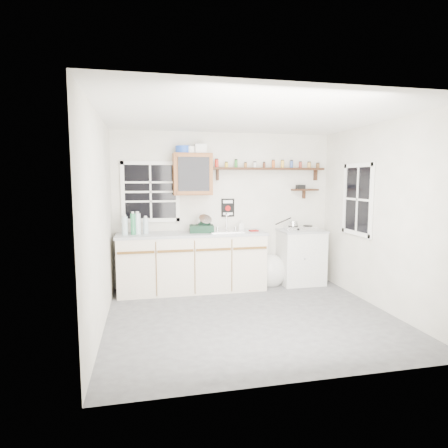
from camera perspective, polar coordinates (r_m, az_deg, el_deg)
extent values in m
cube|color=#47484A|center=(4.94, 4.11, -13.98)|extent=(3.60, 3.20, 0.02)
cube|color=white|center=(4.69, 4.38, 16.21)|extent=(3.60, 3.20, 0.02)
cube|color=#B6B3A3|center=(4.50, -18.50, 0.18)|extent=(0.02, 3.20, 2.50)
cube|color=#B6B3A3|center=(5.44, 22.88, 1.07)|extent=(0.02, 3.20, 2.50)
cube|color=#B6B3A3|center=(6.21, 0.09, 2.23)|extent=(3.60, 0.02, 2.50)
cube|color=#B6B3A3|center=(3.15, 12.46, -2.29)|extent=(3.60, 0.02, 2.50)
cube|color=beige|center=(5.93, -4.85, -5.93)|extent=(2.27, 0.60, 0.88)
cube|color=#93969A|center=(5.84, -4.90, -1.53)|extent=(2.31, 0.62, 0.04)
cube|color=brown|center=(5.53, -13.28, -4.26)|extent=(0.53, 0.02, 0.03)
cube|color=brown|center=(5.54, -7.39, -4.10)|extent=(0.53, 0.02, 0.03)
cube|color=brown|center=(5.61, -1.60, -3.91)|extent=(0.53, 0.02, 0.03)
cube|color=brown|center=(5.74, 3.99, -3.69)|extent=(0.53, 0.02, 0.03)
cube|color=#BBBBB4|center=(6.43, 11.63, -5.04)|extent=(0.70, 0.55, 0.88)
cube|color=#93969A|center=(6.36, 11.72, -1.02)|extent=(0.73, 0.57, 0.03)
cube|color=silver|center=(5.93, 0.24, -1.14)|extent=(0.52, 0.44, 0.03)
cylinder|color=silver|center=(6.08, 0.38, 0.34)|extent=(0.02, 0.02, 0.28)
cylinder|color=silver|center=(6.01, 0.51, 1.51)|extent=(0.02, 0.14, 0.02)
cube|color=brown|center=(5.94, -4.83, 7.56)|extent=(0.60, 0.30, 0.65)
cube|color=black|center=(5.78, -4.62, 7.59)|extent=(0.48, 0.02, 0.52)
cylinder|color=#1A41AE|center=(5.94, -6.23, 11.22)|extent=(0.24, 0.24, 0.11)
cube|color=silver|center=(5.97, -3.61, 11.36)|extent=(0.18, 0.15, 0.14)
cylinder|color=silver|center=(5.90, -5.07, 11.21)|extent=(0.12, 0.12, 0.10)
cube|color=black|center=(6.29, 6.83, 8.35)|extent=(1.91, 0.18, 0.04)
cube|color=black|center=(6.10, -1.00, 7.51)|extent=(0.03, 0.10, 0.18)
cube|color=black|center=(6.64, 13.76, 7.26)|extent=(0.03, 0.10, 0.18)
cylinder|color=red|center=(6.06, -1.12, 9.21)|extent=(0.06, 0.06, 0.12)
cylinder|color=black|center=(6.07, -1.12, 9.85)|extent=(0.05, 0.05, 0.02)
cylinder|color=gold|center=(6.10, 0.37, 8.97)|extent=(0.05, 0.05, 0.07)
cylinder|color=black|center=(6.10, 0.37, 9.40)|extent=(0.05, 0.05, 0.02)
cylinder|color=#267226|center=(6.13, 1.84, 9.16)|extent=(0.05, 0.05, 0.12)
cylinder|color=black|center=(6.14, 1.85, 9.78)|extent=(0.05, 0.05, 0.02)
cylinder|color=#99591E|center=(6.17, 3.29, 8.93)|extent=(0.04, 0.04, 0.07)
cylinder|color=black|center=(6.17, 3.30, 9.34)|extent=(0.04, 0.04, 0.02)
cylinder|color=silver|center=(6.22, 4.73, 8.95)|extent=(0.06, 0.06, 0.08)
cylinder|color=black|center=(6.22, 4.73, 9.41)|extent=(0.05, 0.05, 0.02)
cylinder|color=#4C2614|center=(6.26, 6.14, 8.90)|extent=(0.05, 0.05, 0.08)
cylinder|color=black|center=(6.26, 6.14, 9.33)|extent=(0.04, 0.04, 0.02)
cylinder|color=#B24C19|center=(6.31, 7.53, 9.02)|extent=(0.05, 0.05, 0.12)
cylinder|color=black|center=(6.32, 7.54, 9.62)|extent=(0.05, 0.05, 0.02)
cylinder|color=gold|center=(6.37, 8.90, 8.98)|extent=(0.05, 0.05, 0.12)
cylinder|color=black|center=(6.37, 8.91, 9.58)|extent=(0.05, 0.05, 0.02)
cylinder|color=#334C8C|center=(6.43, 10.24, 8.92)|extent=(0.05, 0.05, 0.11)
cylinder|color=black|center=(6.43, 10.25, 9.50)|extent=(0.05, 0.05, 0.02)
cylinder|color=maroon|center=(6.49, 11.55, 8.79)|extent=(0.05, 0.05, 0.09)
cylinder|color=black|center=(6.49, 11.56, 9.27)|extent=(0.05, 0.05, 0.02)
cylinder|color=#BF8C3F|center=(6.55, 12.84, 8.72)|extent=(0.06, 0.06, 0.09)
cylinder|color=black|center=(6.56, 12.85, 9.18)|extent=(0.05, 0.05, 0.02)
cylinder|color=brown|center=(6.62, 14.10, 8.59)|extent=(0.06, 0.06, 0.07)
cylinder|color=black|center=(6.62, 14.12, 8.98)|extent=(0.05, 0.05, 0.02)
cube|color=black|center=(6.53, 12.22, 5.12)|extent=(0.45, 0.15, 0.03)
cube|color=black|center=(6.57, 12.06, 4.43)|extent=(0.03, 0.08, 0.14)
cube|color=black|center=(6.50, 11.59, 5.57)|extent=(0.14, 0.10, 0.07)
cube|color=black|center=(6.19, 0.58, 2.50)|extent=(0.22, 0.01, 0.30)
cube|color=white|center=(6.18, 0.60, 3.42)|extent=(0.16, 0.00, 0.05)
cylinder|color=#A50C0C|center=(6.18, 0.60, 2.40)|extent=(0.09, 0.01, 0.09)
cube|color=white|center=(6.19, 0.60, 1.57)|extent=(0.16, 0.00, 0.04)
cube|color=black|center=(6.03, -11.13, 4.83)|extent=(0.85, 0.02, 0.90)
cube|color=white|center=(6.03, -11.13, 4.83)|extent=(0.93, 0.03, 0.98)
cube|color=black|center=(5.87, 19.71, 3.54)|extent=(0.02, 0.70, 1.00)
cube|color=white|center=(5.87, 19.71, 3.54)|extent=(0.03, 0.78, 1.08)
cylinder|color=#AAC0C7|center=(5.75, -14.88, -0.25)|extent=(0.09, 0.09, 0.28)
cylinder|color=silver|center=(5.73, -14.93, 1.28)|extent=(0.05, 0.05, 0.03)
cylinder|color=#297C4D|center=(5.76, -13.69, -0.01)|extent=(0.07, 0.07, 0.32)
cylinder|color=silver|center=(5.74, -13.74, 1.71)|extent=(0.04, 0.04, 0.03)
cylinder|color=#AAC0C7|center=(5.80, -13.02, 0.04)|extent=(0.09, 0.09, 0.32)
cylinder|color=silver|center=(5.78, -13.07, 1.74)|extent=(0.05, 0.05, 0.03)
cylinder|color=#AAC0C7|center=(5.83, -11.84, -0.26)|extent=(0.08, 0.08, 0.24)
cylinder|color=silver|center=(5.81, -11.87, 1.08)|extent=(0.05, 0.05, 0.03)
cube|color=black|center=(5.88, -3.44, -0.71)|extent=(0.40, 0.31, 0.11)
cylinder|color=silver|center=(5.88, -3.00, 0.38)|extent=(0.26, 0.28, 0.22)
imported|color=silver|center=(6.11, 2.64, -0.15)|extent=(0.09, 0.09, 0.17)
cube|color=maroon|center=(6.00, 4.54, -1.02)|extent=(0.15, 0.13, 0.02)
cube|color=silver|center=(6.32, 11.56, -0.63)|extent=(0.55, 0.34, 0.06)
cylinder|color=black|center=(6.27, 10.48, -0.32)|extent=(0.16, 0.16, 0.01)
cylinder|color=black|center=(6.37, 12.64, -0.26)|extent=(0.16, 0.16, 0.01)
cylinder|color=silver|center=(6.26, 10.49, 0.05)|extent=(0.15, 0.15, 0.09)
cylinder|color=black|center=(6.27, 9.01, 0.42)|extent=(0.21, 0.23, 0.15)
ellipsoid|color=silver|center=(6.31, 7.01, -7.15)|extent=(0.48, 0.43, 0.50)
cone|color=silver|center=(6.27, 7.22, -5.11)|extent=(0.14, 0.14, 0.14)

